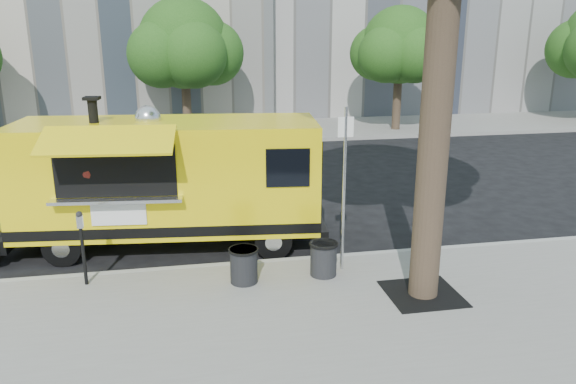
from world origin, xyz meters
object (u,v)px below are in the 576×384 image
far_tree_b (184,43)px  trash_bin_right (324,258)px  parking_meter (82,239)px  far_tree_c (400,45)px  sign_post (344,180)px  food_truck (167,179)px  trash_bin_left (244,264)px

far_tree_b → trash_bin_right: (2.15, -14.44, -3.35)m
parking_meter → trash_bin_right: bearing=-5.4°
far_tree_c → trash_bin_right: size_ratio=8.45×
parking_meter → far_tree_b: bearing=81.9°
sign_post → food_truck: (-3.13, 2.12, -0.38)m
parking_meter → trash_bin_left: size_ratio=2.14×
trash_bin_right → far_tree_b: bearing=98.5°
sign_post → trash_bin_left: size_ratio=4.81×
food_truck → trash_bin_right: size_ratio=10.58×
food_truck → trash_bin_right: (2.73, -2.32, -0.99)m
parking_meter → trash_bin_right: 4.20m
sign_post → trash_bin_right: 1.44m
far_tree_b → parking_meter: far_tree_b is taller
trash_bin_left → far_tree_b: bearing=92.8°
far_tree_c → trash_bin_left: far_tree_c is taller
parking_meter → trash_bin_left: 2.79m
trash_bin_left → far_tree_c: bearing=59.7°
far_tree_c → parking_meter: far_tree_c is taller
far_tree_b → parking_meter: size_ratio=4.12×
far_tree_b → parking_meter: (-2.00, -14.05, -2.85)m
far_tree_b → parking_meter: bearing=-98.1°
far_tree_c → trash_bin_left: bearing=-120.3°
far_tree_c → food_truck: size_ratio=0.80×
sign_post → parking_meter: bearing=177.5°
food_truck → trash_bin_left: size_ratio=10.47×
far_tree_c → trash_bin_left: size_ratio=8.35×
far_tree_c → food_truck: 15.38m
parking_meter → trash_bin_right: size_ratio=2.16×
far_tree_b → trash_bin_left: 14.87m
trash_bin_left → trash_bin_right: (1.44, 0.03, -0.00)m
parking_meter → food_truck: 2.44m
far_tree_c → parking_meter: size_ratio=3.90×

